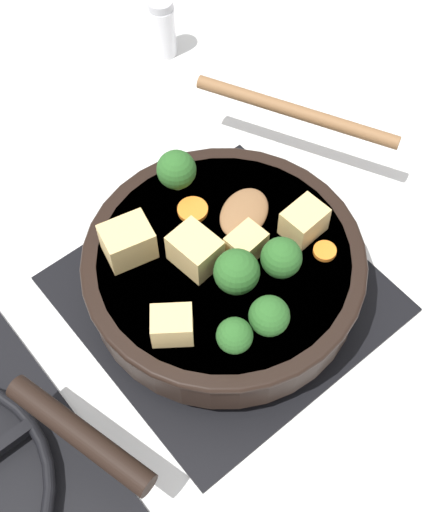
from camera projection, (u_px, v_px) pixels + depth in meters
The scene contains 17 objects.
ground_plane at pixel (224, 295), 0.80m from camera, with size 2.40×2.40×0.00m, color silver.
front_burner_grate at pixel (224, 290), 0.79m from camera, with size 0.31×0.31×0.03m.
skillet_pan at pixel (223, 270), 0.75m from camera, with size 0.30×0.40×0.06m.
wooden_spoon at pixel (275, 152), 0.79m from camera, with size 0.23×0.24×0.02m.
tofu_cube_center_large at pixel (172, 325), 0.67m from camera, with size 0.04×0.03×0.03m, color #DBB770.
tofu_cube_near_handle at pixel (304, 221), 0.73m from camera, with size 0.04×0.03×0.03m, color #DBB770.
tofu_cube_east_chunk at pixel (128, 242), 0.71m from camera, with size 0.05×0.04×0.04m, color #DBB770.
tofu_cube_west_chunk at pixel (246, 244), 0.72m from camera, with size 0.04×0.03×0.03m, color #DBB770.
tofu_cube_back_piece at pixel (195, 251), 0.71m from camera, with size 0.05×0.04×0.04m, color #DBB770.
broccoli_floret_near_spoon at pixel (237, 272), 0.69m from camera, with size 0.05×0.05×0.05m.
broccoli_floret_center_top at pixel (281, 258), 0.70m from camera, with size 0.04×0.04×0.05m.
broccoli_floret_east_rim at pixel (269, 316), 0.66m from camera, with size 0.04×0.04×0.05m.
broccoli_floret_west_rim at pixel (235, 336), 0.65m from camera, with size 0.03×0.03×0.04m.
broccoli_floret_north_edge at pixel (176, 170), 0.75m from camera, with size 0.04×0.04×0.05m.
carrot_slice_orange_thin at pixel (193, 210), 0.76m from camera, with size 0.03×0.03×0.01m, color orange.
carrot_slice_near_center at pixel (325, 251), 0.73m from camera, with size 0.02×0.02×0.01m, color orange.
salt_shaker at pixel (162, 28), 0.97m from camera, with size 0.04×0.04×0.09m.
Camera 1 is at (-0.30, 0.25, 0.70)m, focal length 50.00 mm.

